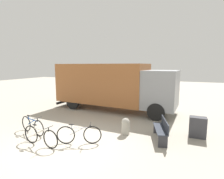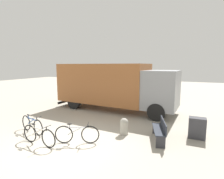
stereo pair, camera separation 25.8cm
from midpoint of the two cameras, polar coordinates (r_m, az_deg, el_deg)
name	(u,v)px [view 2 (the right image)]	position (r m, az deg, el deg)	size (l,w,h in m)	color
ground_plane	(63,143)	(7.32, -14.76, -16.69)	(60.00, 60.00, 0.00)	#A8A091
delivery_truck	(113,84)	(11.81, 1.06, 1.67)	(8.28, 3.00, 3.11)	#99592D
park_bench	(160,129)	(7.48, 16.45, -12.34)	(0.80, 1.54, 0.85)	#282D38
bicycle_near	(32,125)	(8.71, -23.90, -10.43)	(1.70, 0.53, 0.80)	black
bicycle_middle	(39,135)	(7.35, -21.85, -13.72)	(1.73, 0.44, 0.80)	black
bicycle_far	(77,134)	(7.08, -10.33, -14.11)	(1.61, 0.75, 0.80)	black
bollard_near_bench	(124,126)	(7.82, 4.95, -11.74)	(0.37, 0.37, 0.73)	#9E998C
utility_box	(197,128)	(8.26, 26.83, -11.16)	(0.66, 0.41, 0.88)	#38383D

